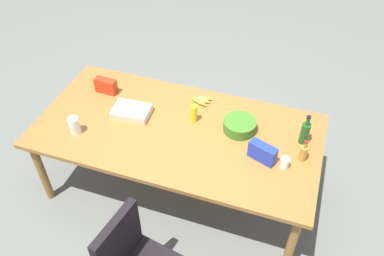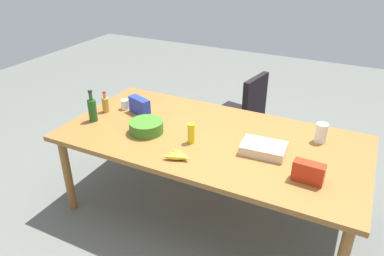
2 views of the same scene
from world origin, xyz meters
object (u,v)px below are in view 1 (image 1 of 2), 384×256
Objects in this scene: sheet_cake at (132,111)px; salad_bowl at (240,126)px; chip_bag_blue at (262,152)px; dressing_bottle at (303,153)px; mayo_jar at (74,126)px; banana_bunch at (201,100)px; paper_cup at (285,163)px; wine_bottle at (305,132)px; chip_bag_red at (106,86)px; conference_table at (177,135)px; mustard_bottle at (194,114)px.

salad_bowl reaches higher than sheet_cake.
chip_bag_blue reaches higher than salad_bowl.
dressing_bottle is at bearing -2.07° from sheet_cake.
mayo_jar reaches higher than salad_bowl.
paper_cup reaches higher than banana_bunch.
banana_bunch is 1.00m from paper_cup.
salad_bowl is (-0.52, -0.03, -0.06)m from wine_bottle.
chip_bag_blue is 2.44× the size of paper_cup.
chip_bag_red reaches higher than sheet_cake.
conference_table is at bearing -18.64° from chip_bag_red.
mustard_bottle is 1.77× the size of paper_cup.
sheet_cake is 0.50m from mayo_jar.
chip_bag_blue is 1.59m from chip_bag_red.
mustard_bottle is 0.40m from salad_bowl.
chip_bag_blue is (0.64, -0.26, -0.00)m from mustard_bottle.
salad_bowl is (-0.54, 0.17, -0.03)m from dressing_bottle.
salad_bowl is at bearing -177.02° from wine_bottle.
conference_table is 0.54m from salad_bowl.
conference_table is 1.05m from wine_bottle.
paper_cup is at bearing -34.68° from salad_bowl.
mustard_bottle is at bearing -177.49° from wine_bottle.
chip_bag_red reaches higher than salad_bowl.
conference_table is at bearing -100.79° from banana_bunch.
sheet_cake is (-1.46, -0.14, -0.07)m from wine_bottle.
sheet_cake is 1.45× the size of chip_bag_blue.
sheet_cake reaches higher than conference_table.
sheet_cake is at bearing 172.57° from paper_cup.
paper_cup is at bearing -18.75° from mustard_bottle.
mayo_jar is 1.12m from banana_bunch.
dressing_bottle is (1.04, -0.00, 0.14)m from conference_table.
banana_bunch is (-0.66, 0.51, -0.05)m from chip_bag_blue.
wine_bottle is at bearing 5.55° from sheet_cake.
paper_cup is (1.36, -0.18, 0.01)m from sheet_cake.
wine_bottle reaches higher than sheet_cake.
chip_bag_red is (-0.90, 0.12, -0.01)m from mustard_bottle.
mayo_jar is (-0.35, -0.36, 0.04)m from sheet_cake.
banana_bunch is at bearing 34.46° from sheet_cake.
chip_bag_blue is at bearing -133.30° from wine_bottle.
sheet_cake is (-0.44, 0.05, 0.10)m from conference_table.
wine_bottle is 0.53m from salad_bowl.
mustard_bottle is at bearing 27.30° from mayo_jar.
chip_bag_red is (-1.30, 0.10, 0.02)m from salad_bowl.
chip_bag_blue is 1.45× the size of mayo_jar.
chip_bag_blue is 0.18m from paper_cup.
paper_cup is (-0.12, -0.12, -0.03)m from dressing_bottle.
mayo_jar is at bearing -159.90° from salad_bowl.
mayo_jar reaches higher than chip_bag_red.
mayo_jar is at bearing -174.05° from paper_cup.
banana_bunch reaches higher than conference_table.
sheet_cake is at bearing 177.93° from dressing_bottle.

